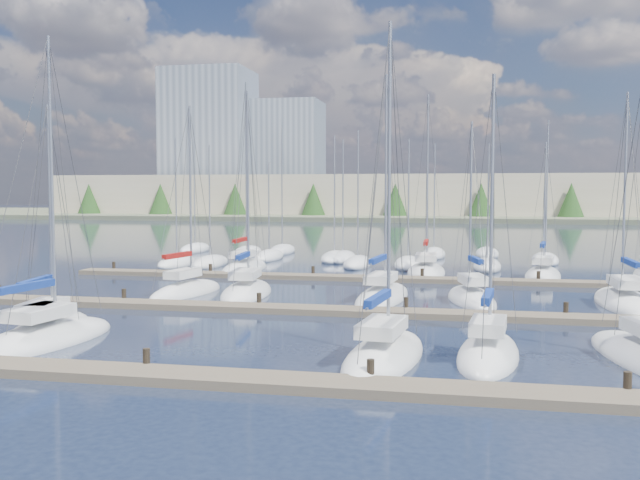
% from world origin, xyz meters
% --- Properties ---
extents(ground, '(400.00, 400.00, 0.00)m').
position_xyz_m(ground, '(0.00, 60.00, 0.00)').
color(ground, '#1F293E').
rests_on(ground, ground).
extents(dock_near, '(44.00, 1.93, 1.10)m').
position_xyz_m(dock_near, '(0.00, 2.01, 0.15)').
color(dock_near, '#6B5E4C').
rests_on(dock_near, ground).
extents(dock_mid, '(44.00, 1.93, 1.10)m').
position_xyz_m(dock_mid, '(0.00, 16.01, 0.15)').
color(dock_mid, '#6B5E4C').
rests_on(dock_mid, ground).
extents(dock_far, '(44.00, 1.93, 1.10)m').
position_xyz_m(dock_far, '(0.00, 30.01, 0.15)').
color(dock_far, '#6B5E4C').
rests_on(dock_far, ground).
extents(sailboat_l, '(3.81, 7.51, 11.16)m').
position_xyz_m(sailboat_l, '(7.40, 21.54, 0.18)').
color(sailboat_l, white).
rests_on(sailboat_l, ground).
extents(sailboat_i, '(3.37, 7.69, 12.39)m').
position_xyz_m(sailboat_i, '(-9.88, 20.91, 0.20)').
color(sailboat_i, white).
rests_on(sailboat_i, ground).
extents(sailboat_p, '(3.08, 8.70, 14.53)m').
position_xyz_m(sailboat_p, '(4.06, 34.93, 0.18)').
color(sailboat_p, white).
rests_on(sailboat_p, ground).
extents(sailboat_e, '(2.96, 7.31, 11.62)m').
position_xyz_m(sailboat_e, '(7.94, 7.41, 0.19)').
color(sailboat_e, white).
rests_on(sailboat_e, ground).
extents(sailboat_b, '(3.61, 8.11, 11.00)m').
position_xyz_m(sailboat_b, '(-11.17, 8.00, 0.17)').
color(sailboat_b, white).
rests_on(sailboat_b, ground).
extents(sailboat_q, '(3.59, 7.54, 10.76)m').
position_xyz_m(sailboat_q, '(12.63, 34.17, 0.17)').
color(sailboat_q, white).
rests_on(sailboat_q, ground).
extents(sailboat_j, '(3.52, 8.10, 13.28)m').
position_xyz_m(sailboat_j, '(-6.17, 21.51, 0.18)').
color(sailboat_j, white).
rests_on(sailboat_j, ground).
extents(sailboat_m, '(2.91, 9.21, 12.72)m').
position_xyz_m(sailboat_m, '(15.83, 22.12, 0.17)').
color(sailboat_m, white).
rests_on(sailboat_m, ground).
extents(sailboat_d, '(3.48, 8.50, 13.54)m').
position_xyz_m(sailboat_d, '(4.06, 6.36, 0.18)').
color(sailboat_d, white).
rests_on(sailboat_d, ground).
extents(sailboat_k, '(3.41, 9.47, 13.98)m').
position_xyz_m(sailboat_k, '(2.26, 21.25, 0.19)').
color(sailboat_k, white).
rests_on(sailboat_k, ground).
extents(sailboat_c, '(3.96, 8.51, 13.68)m').
position_xyz_m(sailboat_c, '(-10.37, 6.60, 0.18)').
color(sailboat_c, white).
rests_on(sailboat_c, ground).
extents(sailboat_n, '(2.86, 8.96, 15.86)m').
position_xyz_m(sailboat_n, '(-10.47, 34.57, 0.19)').
color(sailboat_n, white).
rests_on(sailboat_n, ground).
extents(distant_boats, '(36.93, 20.75, 13.30)m').
position_xyz_m(distant_boats, '(-4.34, 43.76, 0.29)').
color(distant_boats, '#9EA0A5').
rests_on(distant_boats, ground).
extents(shoreline, '(400.00, 60.00, 38.00)m').
position_xyz_m(shoreline, '(-13.29, 149.77, 7.44)').
color(shoreline, '#666B51').
rests_on(shoreline, ground).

